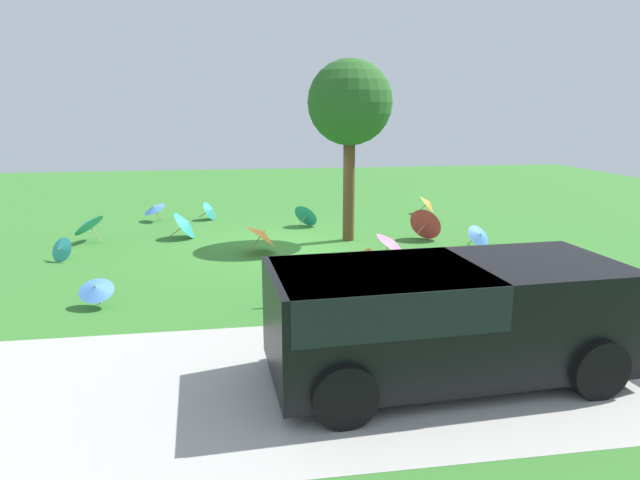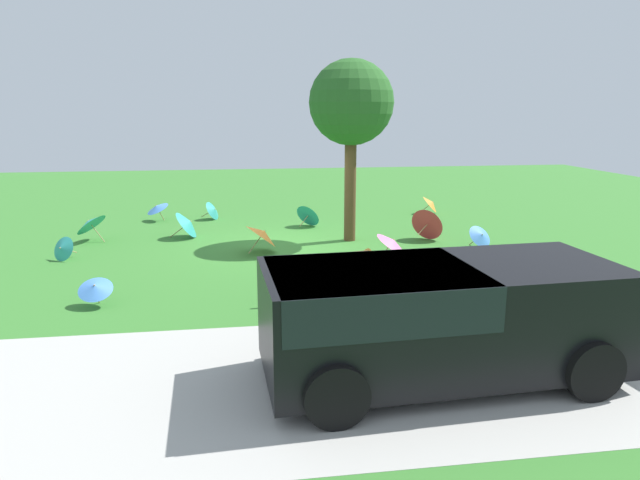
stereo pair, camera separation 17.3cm
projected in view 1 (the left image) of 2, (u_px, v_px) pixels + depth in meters
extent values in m
plane|color=#387A2D|center=(287.00, 244.00, 14.99)|extent=(40.00, 40.00, 0.00)
cube|color=#B2AFA8|center=(345.00, 378.00, 7.48)|extent=(40.00, 4.04, 0.01)
cube|color=black|center=(446.00, 315.00, 7.38)|extent=(4.69, 2.14, 1.35)
cube|color=black|center=(379.00, 291.00, 7.10)|extent=(2.67, 2.05, 0.55)
cylinder|color=black|center=(345.00, 396.00, 6.25)|extent=(0.77, 0.26, 0.76)
cylinder|color=black|center=(311.00, 332.00, 8.07)|extent=(0.77, 0.26, 0.76)
cylinder|color=black|center=(598.00, 369.00, 6.91)|extent=(0.77, 0.26, 0.76)
cylinder|color=black|center=(515.00, 315.00, 8.72)|extent=(0.77, 0.26, 0.76)
cube|color=brown|center=(327.00, 274.00, 10.64)|extent=(1.65, 0.70, 0.05)
cube|color=brown|center=(330.00, 266.00, 10.41)|extent=(1.60, 0.37, 0.45)
cube|color=black|center=(295.00, 289.00, 10.50)|extent=(0.14, 0.41, 0.45)
cube|color=black|center=(358.00, 283.00, 10.89)|extent=(0.14, 0.41, 0.45)
cylinder|color=brown|center=(349.00, 186.00, 15.12)|extent=(0.31, 0.31, 3.01)
sphere|color=#286023|center=(350.00, 102.00, 14.63)|extent=(2.22, 2.22, 2.22)
cylinder|color=tan|center=(385.00, 252.00, 13.38)|extent=(0.27, 0.12, 0.40)
cone|color=pink|center=(392.00, 242.00, 13.29)|extent=(0.95, 0.99, 0.54)
sphere|color=tan|center=(393.00, 239.00, 13.27)|extent=(0.06, 0.05, 0.05)
cylinder|color=tan|center=(421.00, 209.00, 19.46)|extent=(0.35, 0.13, 0.32)
cone|color=orange|center=(428.00, 203.00, 19.39)|extent=(0.77, 0.85, 0.63)
sphere|color=tan|center=(430.00, 202.00, 19.37)|extent=(0.06, 0.05, 0.05)
cylinder|color=tan|center=(254.00, 245.00, 13.98)|extent=(0.33, 0.10, 0.42)
cone|color=orange|center=(262.00, 234.00, 14.00)|extent=(1.02, 1.08, 0.70)
sphere|color=tan|center=(264.00, 231.00, 14.00)|extent=(0.06, 0.05, 0.05)
cylinder|color=tan|center=(98.00, 297.00, 10.24)|extent=(0.03, 0.20, 0.32)
cone|color=#4C8CE5|center=(96.00, 288.00, 10.08)|extent=(0.62, 0.60, 0.40)
sphere|color=tan|center=(95.00, 286.00, 10.04)|extent=(0.04, 0.05, 0.05)
cylinder|color=tan|center=(421.00, 229.00, 15.23)|extent=(0.39, 0.39, 0.21)
cone|color=#D8383F|center=(427.00, 223.00, 15.48)|extent=(1.00, 1.00, 0.93)
sphere|color=tan|center=(428.00, 221.00, 15.55)|extent=(0.06, 0.06, 0.05)
cylinder|color=tan|center=(204.00, 214.00, 18.36)|extent=(0.38, 0.16, 0.23)
cone|color=teal|center=(211.00, 210.00, 18.28)|extent=(0.61, 0.75, 0.62)
sphere|color=tan|center=(213.00, 209.00, 18.26)|extent=(0.06, 0.05, 0.05)
cylinder|color=tan|center=(176.00, 232.00, 15.66)|extent=(0.48, 0.08, 0.37)
cone|color=teal|center=(187.00, 224.00, 15.62)|extent=(0.74, 0.93, 0.80)
sphere|color=tan|center=(189.00, 222.00, 15.62)|extent=(0.05, 0.04, 0.05)
cylinder|color=tan|center=(302.00, 221.00, 17.05)|extent=(0.31, 0.34, 0.28)
cone|color=teal|center=(307.00, 214.00, 17.24)|extent=(0.95, 0.93, 0.75)
sphere|color=tan|center=(308.00, 212.00, 17.29)|extent=(0.06, 0.06, 0.05)
cylinder|color=tan|center=(372.00, 266.00, 11.92)|extent=(0.33, 0.08, 0.14)
cone|color=orange|center=(363.00, 263.00, 11.84)|extent=(0.45, 0.73, 0.68)
sphere|color=tan|center=(360.00, 262.00, 11.82)|extent=(0.05, 0.04, 0.05)
cylinder|color=tan|center=(158.00, 215.00, 18.07)|extent=(0.19, 0.12, 0.40)
cone|color=#4C8CE5|center=(154.00, 208.00, 17.94)|extent=(0.96, 0.96, 0.42)
sphere|color=tan|center=(153.00, 206.00, 17.91)|extent=(0.06, 0.05, 0.05)
cylinder|color=tan|center=(68.00, 252.00, 13.42)|extent=(0.22, 0.31, 0.19)
cone|color=teal|center=(60.00, 249.00, 13.20)|extent=(0.70, 0.63, 0.59)
sphere|color=tan|center=(58.00, 249.00, 13.15)|extent=(0.06, 0.06, 0.05)
cylinder|color=tan|center=(473.00, 240.00, 14.82)|extent=(0.16, 0.32, 0.29)
cone|color=#4C8CE5|center=(479.00, 235.00, 14.61)|extent=(0.79, 0.72, 0.56)
sphere|color=tan|center=(481.00, 234.00, 14.57)|extent=(0.05, 0.06, 0.05)
cylinder|color=tan|center=(96.00, 234.00, 15.12)|extent=(0.36, 0.17, 0.46)
cone|color=teal|center=(87.00, 223.00, 15.11)|extent=(1.05, 1.10, 0.66)
sphere|color=tan|center=(85.00, 221.00, 15.11)|extent=(0.06, 0.05, 0.05)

